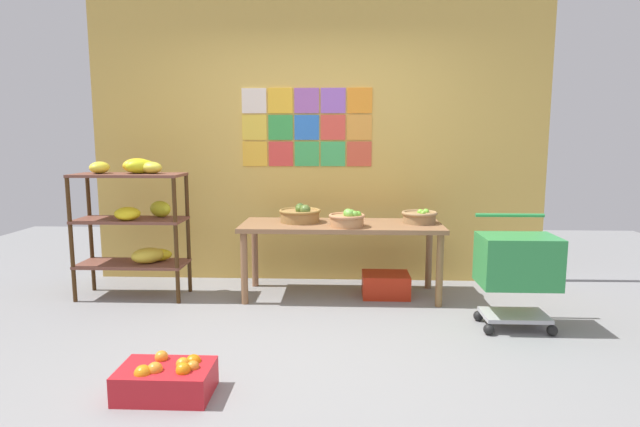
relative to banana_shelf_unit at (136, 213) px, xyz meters
The scene contains 10 objects.
ground 2.12m from the banana_shelf_unit, 36.18° to the right, with size 9.62×9.62×0.00m, color gray.
back_wall_with_art 1.87m from the banana_shelf_unit, 22.90° to the left, with size 4.49×0.07×2.99m.
banana_shelf_unit is the anchor object (origin of this frame).
display_table 1.85m from the banana_shelf_unit, ahead, with size 1.79×0.66×0.67m.
fruit_basket_back_left 1.47m from the banana_shelf_unit, ahead, with size 0.38×0.38×0.17m.
fruit_basket_centre 2.55m from the banana_shelf_unit, ahead, with size 0.32×0.32×0.13m.
fruit_basket_left 1.89m from the banana_shelf_unit, ahead, with size 0.32×0.32×0.16m.
produce_crate_under_table 2.34m from the banana_shelf_unit, ahead, with size 0.42×0.33×0.21m, color red.
orange_crate_foreground 2.11m from the banana_shelf_unit, 64.19° to the right, with size 0.52×0.33×0.22m.
shopping_cart 3.23m from the banana_shelf_unit, 11.85° to the right, with size 0.56×0.44×0.85m.
Camera 1 is at (0.25, -3.28, 1.42)m, focal length 28.73 mm.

